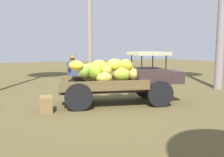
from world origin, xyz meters
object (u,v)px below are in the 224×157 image
object	(u,v)px
truck	(125,77)
loose_banana_bunch	(70,89)
farmer	(73,73)
wooden_crate	(46,104)

from	to	relation	value
truck	loose_banana_bunch	size ratio (longest dim) A/B	8.50
farmer	loose_banana_bunch	distance (m)	1.13
truck	loose_banana_bunch	xyz separation A→B (m)	(-1.23, 2.77, -0.79)
truck	loose_banana_bunch	distance (m)	3.13
farmer	truck	bearing A→B (deg)	39.88
wooden_crate	loose_banana_bunch	distance (m)	3.11
truck	farmer	distance (m)	2.41
farmer	wooden_crate	distance (m)	2.52
loose_banana_bunch	truck	bearing A→B (deg)	-66.09
truck	wooden_crate	size ratio (longest dim) A/B	8.15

